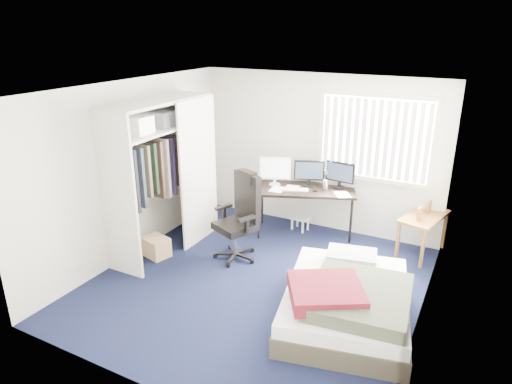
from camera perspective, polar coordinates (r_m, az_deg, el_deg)
The scene contains 10 objects.
ground at distance 6.10m, azimuth 0.11°, elevation -11.26°, with size 4.20×4.20×0.00m, color black.
room_shell at distance 5.46m, azimuth 0.13°, elevation 2.37°, with size 4.20×4.20×4.20m.
window_assembly at distance 7.00m, azimuth 14.66°, elevation 6.49°, with size 1.72×0.09×1.32m.
closet at distance 6.61m, azimuth -11.74°, elevation 3.72°, with size 0.64×1.84×2.22m.
desk at distance 7.23m, azimuth 6.22°, elevation 0.73°, with size 1.69×1.24×1.22m.
office_chair at distance 6.53m, azimuth -2.05°, elevation -4.17°, with size 0.78×0.78×1.27m.
footstool at distance 7.51m, azimuth 5.54°, elevation -3.46°, with size 0.33×0.28×0.23m.
nightstand at distance 7.00m, azimuth 20.26°, elevation -3.27°, with size 0.65×0.97×0.79m.
bed at distance 5.37m, azimuth 11.28°, elevation -13.15°, with size 1.71×2.06×0.61m.
pine_box at distance 6.84m, azimuth -12.39°, elevation -6.69°, with size 0.38×0.28×0.28m, color tan.
Camera 1 is at (2.41, -4.60, 3.19)m, focal length 32.00 mm.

